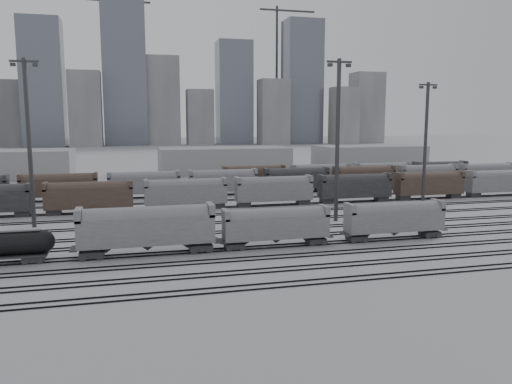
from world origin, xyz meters
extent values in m
plane|color=#BBBBC0|center=(0.00, 0.00, 0.00)|extent=(900.00, 900.00, 0.00)
cube|color=black|center=(0.00, -14.72, 0.08)|extent=(220.00, 0.07, 0.16)
cube|color=black|center=(0.00, -13.28, 0.08)|extent=(220.00, 0.07, 0.16)
cube|color=black|center=(0.00, -9.72, 0.08)|extent=(220.00, 0.07, 0.16)
cube|color=black|center=(0.00, -8.28, 0.08)|extent=(220.00, 0.07, 0.16)
cube|color=black|center=(0.00, -4.72, 0.08)|extent=(220.00, 0.07, 0.16)
cube|color=black|center=(0.00, -3.28, 0.08)|extent=(220.00, 0.07, 0.16)
cube|color=black|center=(0.00, 0.28, 0.08)|extent=(220.00, 0.07, 0.16)
cube|color=black|center=(0.00, 1.72, 0.08)|extent=(220.00, 0.07, 0.16)
cube|color=black|center=(0.00, 5.28, 0.08)|extent=(220.00, 0.07, 0.16)
cube|color=black|center=(0.00, 6.72, 0.08)|extent=(220.00, 0.07, 0.16)
cube|color=black|center=(0.00, 10.28, 0.08)|extent=(220.00, 0.07, 0.16)
cube|color=black|center=(0.00, 11.72, 0.08)|extent=(220.00, 0.07, 0.16)
cube|color=black|center=(0.00, 17.28, 0.08)|extent=(220.00, 0.07, 0.16)
cube|color=black|center=(0.00, 18.72, 0.08)|extent=(220.00, 0.07, 0.16)
cube|color=black|center=(0.00, 24.28, 0.08)|extent=(220.00, 0.07, 0.16)
cube|color=black|center=(0.00, 25.72, 0.08)|extent=(220.00, 0.07, 0.16)
cube|color=black|center=(0.00, 31.28, 0.08)|extent=(220.00, 0.07, 0.16)
cube|color=black|center=(0.00, 32.72, 0.08)|extent=(220.00, 0.07, 0.16)
cube|color=black|center=(0.00, 39.28, 0.08)|extent=(220.00, 0.07, 0.16)
cube|color=black|center=(0.00, 40.72, 0.08)|extent=(220.00, 0.07, 0.16)
cube|color=black|center=(0.00, 47.28, 0.08)|extent=(220.00, 0.07, 0.16)
cube|color=black|center=(0.00, 48.72, 0.08)|extent=(220.00, 0.07, 0.16)
cube|color=black|center=(0.00, 55.28, 0.08)|extent=(220.00, 0.07, 0.16)
cube|color=black|center=(0.00, 56.72, 0.08)|extent=(220.00, 0.07, 0.16)
cube|color=black|center=(-30.05, 1.00, 0.50)|extent=(2.35, 1.90, 0.63)
sphere|color=black|center=(-28.92, 1.00, 2.40)|extent=(2.62, 2.62, 2.62)
cube|color=black|center=(-23.63, 1.00, 0.59)|extent=(2.81, 2.27, 0.76)
cube|color=black|center=(-10.65, 1.00, 0.59)|extent=(2.81, 2.27, 0.76)
cube|color=gray|center=(-17.14, 1.00, 3.14)|extent=(16.23, 3.25, 3.46)
cylinder|color=gray|center=(-17.14, 1.00, 4.43)|extent=(14.71, 3.14, 3.14)
cube|color=gray|center=(-24.93, 1.00, 5.30)|extent=(0.76, 3.25, 1.51)
cube|color=gray|center=(-9.35, 1.00, 5.30)|extent=(0.76, 3.25, 1.51)
cone|color=black|center=(-17.14, 1.00, 1.03)|extent=(2.60, 2.60, 0.97)
cube|color=black|center=(-6.32, 1.00, 0.51)|extent=(2.40, 1.94, 0.65)
cube|color=black|center=(4.74, 1.00, 0.51)|extent=(2.40, 1.94, 0.65)
cube|color=gray|center=(-0.79, 1.00, 2.67)|extent=(13.82, 2.76, 2.95)
cylinder|color=gray|center=(-0.79, 1.00, 3.78)|extent=(12.53, 2.67, 2.67)
cube|color=gray|center=(-7.43, 1.00, 4.52)|extent=(0.65, 2.76, 1.29)
cube|color=gray|center=(5.84, 1.00, 4.52)|extent=(0.65, 2.76, 1.29)
cone|color=black|center=(-0.79, 1.00, 0.88)|extent=(2.21, 2.21, 0.83)
cube|color=black|center=(10.63, 1.00, 0.51)|extent=(2.43, 1.96, 0.65)
cube|color=black|center=(21.84, 1.00, 0.51)|extent=(2.43, 1.96, 0.65)
cube|color=gray|center=(16.23, 1.00, 2.71)|extent=(14.02, 2.80, 2.99)
cylinder|color=gray|center=(16.23, 1.00, 3.83)|extent=(12.71, 2.71, 2.71)
cube|color=gray|center=(9.51, 1.00, 4.58)|extent=(0.65, 2.80, 1.31)
cube|color=gray|center=(22.96, 1.00, 4.58)|extent=(0.65, 2.80, 1.31)
cone|color=black|center=(16.23, 1.00, 0.89)|extent=(2.24, 2.24, 0.84)
cylinder|color=#323235|center=(-33.47, 21.83, 12.73)|extent=(0.65, 0.65, 25.46)
cube|color=#323235|center=(-33.47, 21.83, 24.95)|extent=(4.07, 0.31, 0.31)
cube|color=#323235|center=(-35.00, 21.83, 24.44)|extent=(0.71, 0.51, 0.51)
cube|color=#323235|center=(-31.94, 21.83, 24.44)|extent=(0.71, 0.51, 0.51)
cylinder|color=#323235|center=(13.53, 14.84, 12.97)|extent=(0.66, 0.66, 25.93)
cube|color=#323235|center=(13.53, 14.84, 25.41)|extent=(4.15, 0.31, 0.31)
cube|color=#323235|center=(11.98, 14.84, 24.89)|extent=(0.73, 0.52, 0.52)
cube|color=#323235|center=(15.09, 14.84, 24.89)|extent=(0.73, 0.52, 0.52)
cylinder|color=#323235|center=(35.05, 23.39, 11.66)|extent=(0.60, 0.60, 23.32)
cube|color=#323235|center=(35.05, 23.39, 22.86)|extent=(3.73, 0.28, 0.28)
cube|color=#323235|center=(33.65, 23.39, 22.39)|extent=(0.65, 0.47, 0.47)
cube|color=#323235|center=(36.45, 23.39, 22.39)|extent=(0.65, 0.47, 0.47)
cube|color=brown|center=(-26.00, 32.00, 2.80)|extent=(15.00, 3.00, 5.60)
cube|color=gray|center=(-9.00, 32.00, 2.80)|extent=(15.00, 3.00, 5.60)
cube|color=gray|center=(8.00, 32.00, 2.80)|extent=(15.00, 3.00, 5.60)
cube|color=black|center=(25.00, 32.00, 2.80)|extent=(15.00, 3.00, 5.60)
cube|color=brown|center=(42.00, 32.00, 2.80)|extent=(15.00, 3.00, 5.60)
cube|color=gray|center=(59.00, 32.00, 2.80)|extent=(15.00, 3.00, 5.60)
cube|color=brown|center=(-33.00, 48.00, 2.80)|extent=(15.00, 3.00, 5.60)
cube|color=gray|center=(-16.00, 48.00, 2.80)|extent=(15.00, 3.00, 5.60)
cube|color=gray|center=(1.00, 48.00, 2.80)|extent=(15.00, 3.00, 5.60)
cube|color=black|center=(18.00, 48.00, 2.80)|extent=(15.00, 3.00, 5.60)
cube|color=brown|center=(35.00, 48.00, 2.80)|extent=(15.00, 3.00, 5.60)
cube|color=gray|center=(52.00, 48.00, 2.80)|extent=(15.00, 3.00, 5.60)
cube|color=gray|center=(69.00, 48.00, 2.80)|extent=(15.00, 3.00, 5.60)
cube|color=brown|center=(10.00, 56.00, 2.80)|extent=(15.00, 3.00, 5.60)
cube|color=gray|center=(27.00, 56.00, 2.80)|extent=(15.00, 3.00, 5.60)
cube|color=gray|center=(44.00, 56.00, 2.80)|extent=(15.00, 3.00, 5.60)
cube|color=black|center=(61.00, 56.00, 2.80)|extent=(15.00, 3.00, 5.60)
cube|color=gray|center=(10.00, 95.00, 4.00)|extent=(40.00, 18.00, 8.00)
cube|color=gray|center=(60.00, 95.00, 4.00)|extent=(35.00, 18.00, 8.00)
cube|color=#9B9B9D|center=(-95.00, 280.00, 21.00)|extent=(22.00, 17.60, 42.00)
cube|color=slate|center=(-70.00, 280.00, 40.00)|extent=(25.00, 20.00, 80.00)
cube|color=#9B9B9D|center=(-45.00, 280.00, 24.00)|extent=(20.00, 16.00, 48.00)
cube|color=slate|center=(-20.00, 280.00, 47.50)|extent=(28.00, 22.40, 95.00)
cube|color=#9B9B9D|center=(5.00, 280.00, 30.00)|extent=(22.00, 17.60, 60.00)
cube|color=#9B9B9D|center=(30.00, 280.00, 19.00)|extent=(18.00, 14.40, 38.00)
cube|color=slate|center=(55.00, 280.00, 36.00)|extent=(24.00, 19.20, 72.00)
cube|color=#9B9B9D|center=(80.00, 280.00, 22.50)|extent=(20.00, 16.00, 45.00)
cube|color=slate|center=(105.00, 280.00, 44.00)|extent=(26.00, 20.80, 88.00)
cube|color=#9B9B9D|center=(130.00, 280.00, 20.00)|extent=(18.00, 14.40, 40.00)
cube|color=#9B9B9D|center=(155.00, 280.00, 26.00)|extent=(22.00, 17.60, 52.00)
cylinder|color=#323235|center=(-30.00, 305.00, 50.00)|extent=(1.80, 1.80, 100.00)
cube|color=#323235|center=(-22.00, 305.00, 97.00)|extent=(42.00, 1.20, 1.20)
cylinder|color=#323235|center=(90.00, 305.00, 50.00)|extent=(1.80, 1.80, 100.00)
cube|color=#323235|center=(98.00, 305.00, 97.00)|extent=(42.00, 1.20, 1.20)
camera|label=1|loc=(-18.95, -59.64, 16.17)|focal=35.00mm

